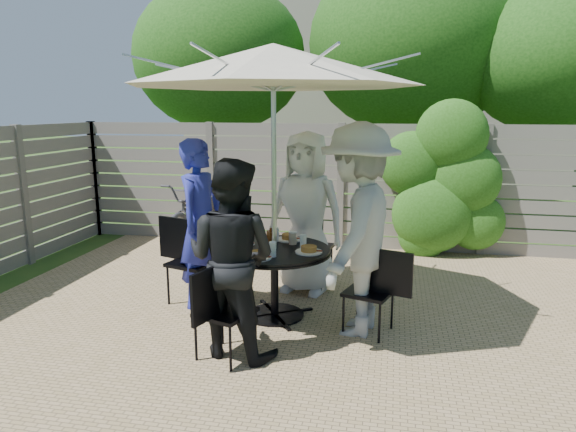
% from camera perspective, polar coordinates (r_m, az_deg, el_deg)
% --- Properties ---
extents(backyard_envelope, '(60.00, 60.00, 5.00)m').
position_cam_1_polar(backyard_envelope, '(14.77, 9.44, 13.90)').
color(backyard_envelope, '#2C5219').
rests_on(backyard_envelope, ground).
extents(patio_table, '(1.29, 1.29, 0.71)m').
position_cam_1_polar(patio_table, '(5.07, -1.51, -5.98)').
color(patio_table, black).
rests_on(patio_table, ground).
extents(umbrella, '(3.20, 3.20, 2.62)m').
position_cam_1_polar(umbrella, '(4.84, -1.64, 16.40)').
color(umbrella, silver).
rests_on(umbrella, ground).
extents(chair_back, '(0.54, 0.74, 0.98)m').
position_cam_1_polar(chair_back, '(5.98, 2.45, -5.23)').
color(chair_back, black).
rests_on(chair_back, ground).
extents(person_back, '(0.99, 0.75, 1.82)m').
position_cam_1_polar(person_back, '(5.70, 2.01, 0.30)').
color(person_back, silver).
rests_on(person_back, ground).
extents(chair_left, '(0.70, 0.55, 0.92)m').
position_cam_1_polar(chair_left, '(5.60, -10.54, -6.83)').
color(chair_left, black).
rests_on(chair_left, ground).
extents(person_left, '(0.54, 0.71, 1.76)m').
position_cam_1_polar(person_left, '(5.36, -9.60, -0.92)').
color(person_left, '#222897').
rests_on(person_left, ground).
extents(chair_front, '(0.51, 0.65, 0.84)m').
position_cam_1_polar(chair_front, '(4.36, -7.03, -12.57)').
color(chair_front, black).
rests_on(chair_front, ground).
extents(person_front, '(0.92, 0.78, 1.67)m').
position_cam_1_polar(person_front, '(4.26, -6.29, -4.79)').
color(person_front, black).
rests_on(person_front, ground).
extents(chair_right, '(0.63, 0.50, 0.83)m').
position_cam_1_polar(chair_right, '(4.84, 9.05, -10.13)').
color(chair_right, black).
rests_on(chair_right, ground).
extents(person_right, '(0.96, 1.38, 1.94)m').
position_cam_1_polar(person_right, '(4.66, 7.75, -1.65)').
color(person_right, '#A3A29E').
rests_on(person_right, ground).
extents(plate_back, '(0.26, 0.26, 0.06)m').
position_cam_1_polar(plate_back, '(5.31, 0.12, -2.42)').
color(plate_back, white).
rests_on(plate_back, patio_table).
extents(plate_left, '(0.26, 0.26, 0.06)m').
position_cam_1_polar(plate_left, '(5.16, -5.15, -2.92)').
color(plate_left, white).
rests_on(plate_left, patio_table).
extents(plate_front, '(0.26, 0.26, 0.06)m').
position_cam_1_polar(plate_front, '(4.69, -3.40, -4.41)').
color(plate_front, white).
rests_on(plate_front, patio_table).
extents(plate_right, '(0.26, 0.26, 0.06)m').
position_cam_1_polar(plate_right, '(4.86, 2.33, -3.80)').
color(plate_right, white).
rests_on(plate_right, patio_table).
extents(glass_back, '(0.07, 0.07, 0.14)m').
position_cam_1_polar(glass_back, '(5.26, -1.36, -2.07)').
color(glass_back, silver).
rests_on(glass_back, patio_table).
extents(glass_left, '(0.07, 0.07, 0.14)m').
position_cam_1_polar(glass_left, '(5.01, -4.73, -2.82)').
color(glass_left, silver).
rests_on(glass_left, patio_table).
extents(glass_front, '(0.07, 0.07, 0.14)m').
position_cam_1_polar(glass_front, '(4.72, -1.71, -3.72)').
color(glass_front, silver).
rests_on(glass_front, patio_table).
extents(glass_right, '(0.07, 0.07, 0.14)m').
position_cam_1_polar(glass_right, '(4.98, 1.70, -2.87)').
color(glass_right, silver).
rests_on(glass_right, patio_table).
extents(syrup_jug, '(0.09, 0.09, 0.16)m').
position_cam_1_polar(syrup_jug, '(5.05, -1.90, -2.54)').
color(syrup_jug, '#59280C').
rests_on(syrup_jug, patio_table).
extents(coffee_cup, '(0.08, 0.08, 0.12)m').
position_cam_1_polar(coffee_cup, '(5.14, 0.53, -2.50)').
color(coffee_cup, '#C6B293').
rests_on(coffee_cup, patio_table).
extents(bicycle, '(0.91, 1.99, 1.01)m').
position_cam_1_polar(bicycle, '(7.74, -9.61, 0.19)').
color(bicycle, '#333338').
rests_on(bicycle, ground).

